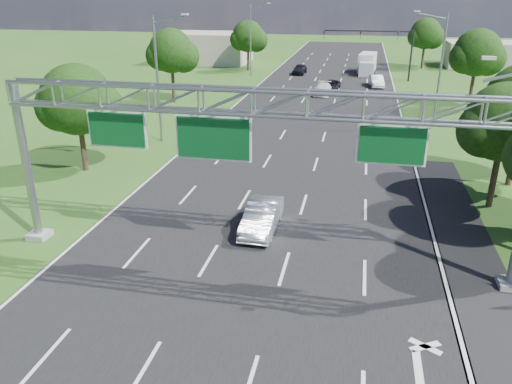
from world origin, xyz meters
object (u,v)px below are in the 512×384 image
(traffic_signal, at_px, (386,42))
(box_truck, at_px, (367,64))
(sign_gantry, at_px, (255,116))
(silver_sedan, at_px, (262,217))

(traffic_signal, distance_m, box_truck, 7.44)
(sign_gantry, distance_m, traffic_signal, 53.51)
(sign_gantry, bearing_deg, box_truck, 85.20)
(silver_sedan, bearing_deg, sign_gantry, -83.60)
(traffic_signal, bearing_deg, sign_gantry, -97.68)
(sign_gantry, xyz_separation_m, box_truck, (4.96, 59.02, -5.50))
(traffic_signal, relative_size, silver_sedan, 2.66)
(sign_gantry, relative_size, silver_sedan, 5.13)
(traffic_signal, height_order, box_truck, traffic_signal)
(silver_sedan, xyz_separation_m, box_truck, (5.28, 55.77, 0.63))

